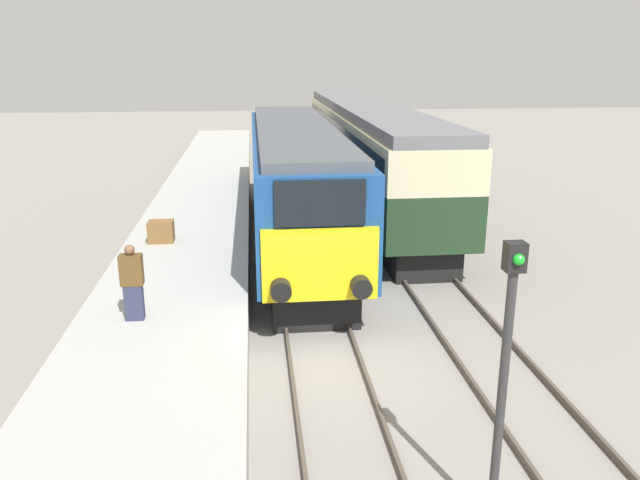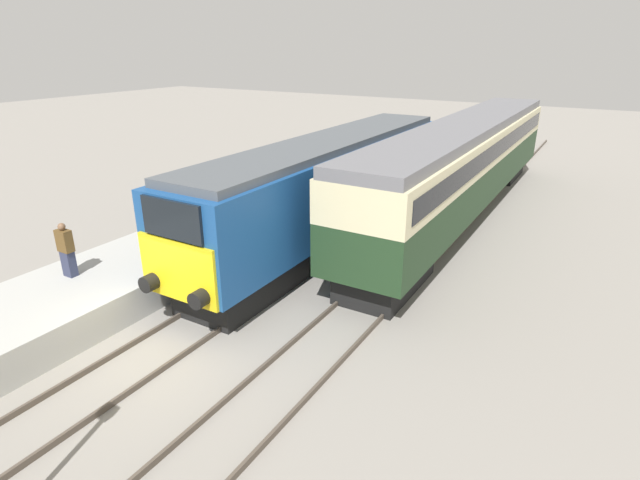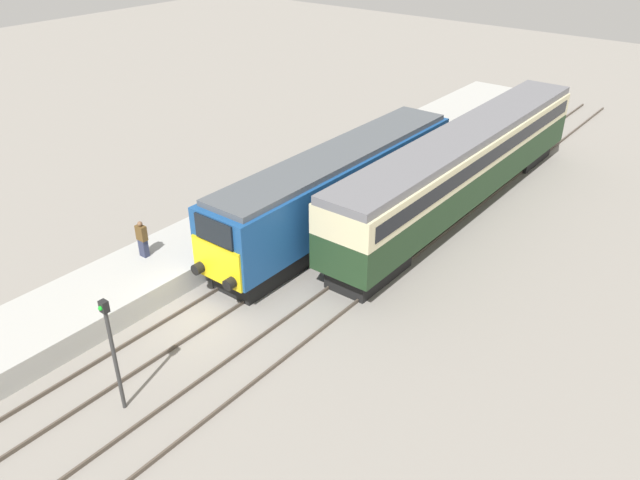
# 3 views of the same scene
# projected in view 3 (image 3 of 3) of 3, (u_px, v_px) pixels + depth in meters

# --- Properties ---
(ground_plane) EXTENTS (120.00, 120.00, 0.00)m
(ground_plane) POSITION_uv_depth(u_px,v_px,m) (206.00, 312.00, 23.48)
(ground_plane) COLOR gray
(platform_left) EXTENTS (3.50, 50.00, 0.94)m
(platform_left) POSITION_uv_depth(u_px,v_px,m) (280.00, 204.00, 30.50)
(platform_left) COLOR #A8A8A3
(platform_left) RESTS_ON ground_plane
(rails_near_track) EXTENTS (1.51, 60.00, 0.14)m
(rails_near_track) POSITION_uv_depth(u_px,v_px,m) (292.00, 257.00, 26.87)
(rails_near_track) COLOR #4C4238
(rails_near_track) RESTS_ON ground_plane
(rails_far_track) EXTENTS (1.50, 60.00, 0.14)m
(rails_far_track) POSITION_uv_depth(u_px,v_px,m) (357.00, 284.00, 25.04)
(rails_far_track) COLOR #4C4238
(rails_far_track) RESTS_ON ground_plane
(locomotive) EXTENTS (2.70, 15.57, 3.92)m
(locomotive) POSITION_uv_depth(u_px,v_px,m) (339.00, 187.00, 28.09)
(locomotive) COLOR black
(locomotive) RESTS_ON ground_plane
(passenger_carriage) EXTENTS (2.75, 20.40, 4.11)m
(passenger_carriage) POSITION_uv_depth(u_px,v_px,m) (465.00, 162.00, 29.93)
(passenger_carriage) COLOR black
(passenger_carriage) RESTS_ON ground_plane
(person_on_platform) EXTENTS (0.44, 0.26, 1.57)m
(person_on_platform) POSITION_uv_depth(u_px,v_px,m) (142.00, 239.00, 24.88)
(person_on_platform) COLOR #2D334C
(person_on_platform) RESTS_ON platform_left
(signal_post) EXTENTS (0.24, 0.28, 3.96)m
(signal_post) POSITION_uv_depth(u_px,v_px,m) (112.00, 347.00, 18.02)
(signal_post) COLOR #333333
(signal_post) RESTS_ON ground_plane
(luggage_crate) EXTENTS (0.70, 0.56, 0.60)m
(luggage_crate) POSITION_uv_depth(u_px,v_px,m) (237.00, 201.00, 28.98)
(luggage_crate) COLOR brown
(luggage_crate) RESTS_ON platform_left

